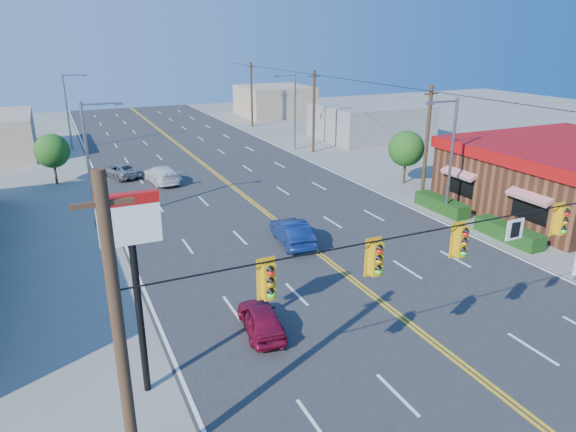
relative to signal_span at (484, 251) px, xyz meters
name	(u,v)px	position (x,y,z in m)	size (l,w,h in m)	color
ground	(469,372)	(0.12, 0.00, -4.89)	(160.00, 160.00, 0.00)	gray
road	(264,212)	(0.12, 20.00, -4.86)	(20.00, 120.00, 0.06)	#2D2D30
signal_span	(484,251)	(0.00, 0.00, 0.00)	(24.32, 0.34, 9.00)	#47301E
kfc	(566,175)	(20.02, 12.00, -2.51)	(16.30, 12.40, 4.70)	brown
pizza_hut_sign	(133,254)	(-10.88, 4.00, 0.30)	(1.90, 0.30, 6.85)	black
streetlight_se	(450,152)	(10.91, 14.00, -0.37)	(2.55, 0.25, 8.00)	gray
streetlight_ne	(293,107)	(10.91, 38.00, -0.37)	(2.55, 0.25, 8.00)	gray
streetlight_sw	(91,158)	(-10.67, 22.00, -0.37)	(2.55, 0.25, 8.00)	gray
streetlight_nw	(69,107)	(-10.67, 48.00, -0.37)	(2.55, 0.25, 8.00)	gray
utility_pole_near	(427,144)	(12.32, 18.00, -0.69)	(0.28, 0.28, 8.40)	#47301E
utility_pole_mid	(314,112)	(12.32, 36.00, -0.69)	(0.28, 0.28, 8.40)	#47301E
utility_pole_far	(252,95)	(12.32, 54.00, -0.69)	(0.28, 0.28, 8.40)	#47301E
tree_kfc_rear	(406,149)	(13.62, 22.00, -1.95)	(2.94, 2.94, 4.41)	#47301E
tree_west	(52,151)	(-12.88, 34.00, -2.09)	(2.80, 2.80, 4.20)	#47301E
bld_east_mid	(371,121)	(22.12, 40.00, -2.89)	(12.00, 10.00, 4.00)	gray
bld_east_far	(275,101)	(19.12, 62.00, -2.69)	(10.00, 10.00, 4.40)	tan
car_magenta	(261,320)	(-5.89, 5.68, -4.27)	(1.44, 3.58, 1.22)	maroon
car_blue	(292,233)	(-0.64, 13.82, -4.15)	(1.56, 4.48, 1.47)	navy
car_white	(161,175)	(-4.86, 30.50, -4.18)	(1.98, 4.86, 1.41)	white
car_silver	(121,171)	(-7.69, 33.75, -4.27)	(2.04, 4.43, 1.23)	#9B9C9F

